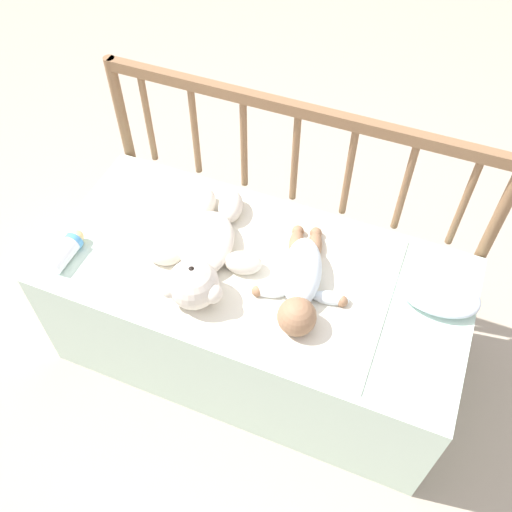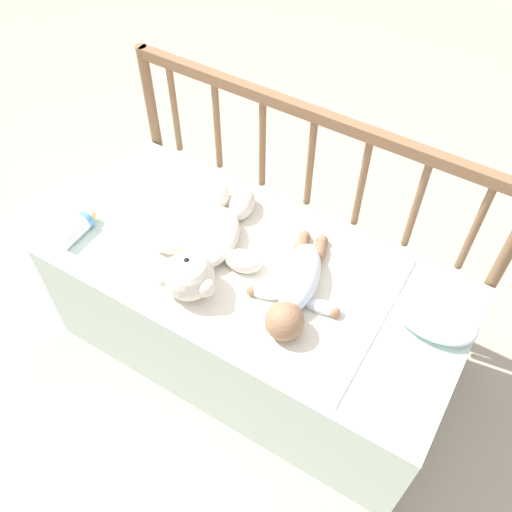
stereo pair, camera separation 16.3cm
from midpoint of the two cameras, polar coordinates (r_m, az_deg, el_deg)
name	(u,v)px [view 2 (the right image)]	position (r m, az deg, el deg)	size (l,w,h in m)	color
ground_plane	(256,348)	(2.07, 2.24, -9.31)	(12.00, 12.00, 0.00)	tan
crib_mattress	(256,312)	(1.87, 2.46, -5.82)	(1.26, 0.59, 0.46)	silver
crib_rail	(309,175)	(1.78, 7.99, 7.91)	(1.26, 0.04, 0.83)	brown
blanket	(250,265)	(1.68, 2.14, -1.06)	(0.83, 0.55, 0.01)	silver
teddy_bear	(205,247)	(1.66, -2.31, 0.75)	(0.35, 0.47, 0.15)	silver
baby	(296,287)	(1.60, 6.99, -3.25)	(0.28, 0.40, 0.11)	white
small_pillow	(436,318)	(1.64, 20.30, -5.98)	(0.23, 0.15, 0.06)	silver
baby_bottle	(77,228)	(1.80, -15.00, 2.61)	(0.06, 0.15, 0.06)	white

